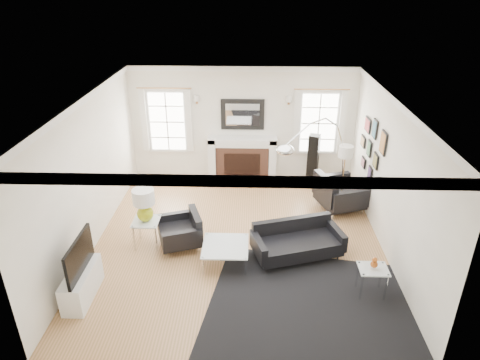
{
  "coord_description": "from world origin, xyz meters",
  "views": [
    {
      "loc": [
        0.25,
        -7.04,
        4.73
      ],
      "look_at": [
        0.02,
        0.3,
        1.17
      ],
      "focal_mm": 32.0,
      "sensor_mm": 36.0,
      "label": 1
    }
  ],
  "objects_px": {
    "fireplace": "(242,159)",
    "armchair_left": "(182,231)",
    "arc_floor_lamp": "(316,167)",
    "coffee_table": "(225,247)",
    "sofa": "(296,242)",
    "gourd_lamp": "(144,203)",
    "armchair_right": "(338,194)"
  },
  "relations": [
    {
      "from": "armchair_left",
      "to": "arc_floor_lamp",
      "type": "distance_m",
      "value": 2.92
    },
    {
      "from": "coffee_table",
      "to": "arc_floor_lamp",
      "type": "height_order",
      "value": "arc_floor_lamp"
    },
    {
      "from": "armchair_right",
      "to": "arc_floor_lamp",
      "type": "xyz_separation_m",
      "value": [
        -0.61,
        -0.53,
        0.88
      ]
    },
    {
      "from": "coffee_table",
      "to": "fireplace",
      "type": "bearing_deg",
      "value": 86.62
    },
    {
      "from": "armchair_right",
      "to": "gourd_lamp",
      "type": "height_order",
      "value": "gourd_lamp"
    },
    {
      "from": "coffee_table",
      "to": "arc_floor_lamp",
      "type": "relative_size",
      "value": 0.35
    },
    {
      "from": "fireplace",
      "to": "armchair_left",
      "type": "relative_size",
      "value": 1.67
    },
    {
      "from": "armchair_left",
      "to": "gourd_lamp",
      "type": "height_order",
      "value": "gourd_lamp"
    },
    {
      "from": "coffee_table",
      "to": "armchair_left",
      "type": "bearing_deg",
      "value": 149.13
    },
    {
      "from": "armchair_left",
      "to": "arc_floor_lamp",
      "type": "height_order",
      "value": "arc_floor_lamp"
    },
    {
      "from": "gourd_lamp",
      "to": "armchair_right",
      "type": "bearing_deg",
      "value": 21.34
    },
    {
      "from": "sofa",
      "to": "armchair_right",
      "type": "distance_m",
      "value": 2.04
    },
    {
      "from": "armchair_left",
      "to": "armchair_right",
      "type": "distance_m",
      "value": 3.54
    },
    {
      "from": "sofa",
      "to": "coffee_table",
      "type": "bearing_deg",
      "value": -168.07
    },
    {
      "from": "sofa",
      "to": "arc_floor_lamp",
      "type": "distance_m",
      "value": 1.62
    },
    {
      "from": "sofa",
      "to": "armchair_left",
      "type": "xyz_separation_m",
      "value": [
        -2.15,
        0.24,
        0.02
      ]
    },
    {
      "from": "sofa",
      "to": "coffee_table",
      "type": "xyz_separation_m",
      "value": [
        -1.29,
        -0.27,
        0.04
      ]
    },
    {
      "from": "coffee_table",
      "to": "armchair_right",
      "type": "bearing_deg",
      "value": 40.77
    },
    {
      "from": "armchair_left",
      "to": "armchair_right",
      "type": "height_order",
      "value": "armchair_right"
    },
    {
      "from": "armchair_left",
      "to": "coffee_table",
      "type": "xyz_separation_m",
      "value": [
        0.86,
        -0.51,
        0.02
      ]
    },
    {
      "from": "fireplace",
      "to": "arc_floor_lamp",
      "type": "distance_m",
      "value": 2.62
    },
    {
      "from": "armchair_right",
      "to": "arc_floor_lamp",
      "type": "distance_m",
      "value": 1.19
    },
    {
      "from": "fireplace",
      "to": "sofa",
      "type": "bearing_deg",
      "value": -71.47
    },
    {
      "from": "fireplace",
      "to": "arc_floor_lamp",
      "type": "relative_size",
      "value": 0.73
    },
    {
      "from": "fireplace",
      "to": "sofa",
      "type": "distance_m",
      "value": 3.42
    },
    {
      "from": "gourd_lamp",
      "to": "coffee_table",
      "type": "bearing_deg",
      "value": -18.46
    },
    {
      "from": "sofa",
      "to": "gourd_lamp",
      "type": "height_order",
      "value": "gourd_lamp"
    },
    {
      "from": "fireplace",
      "to": "armchair_left",
      "type": "height_order",
      "value": "fireplace"
    },
    {
      "from": "armchair_right",
      "to": "coffee_table",
      "type": "relative_size",
      "value": 1.53
    },
    {
      "from": "armchair_left",
      "to": "armchair_right",
      "type": "relative_size",
      "value": 0.82
    },
    {
      "from": "coffee_table",
      "to": "arc_floor_lamp",
      "type": "distance_m",
      "value": 2.46
    },
    {
      "from": "fireplace",
      "to": "armchair_left",
      "type": "xyz_separation_m",
      "value": [
        -1.06,
        -2.99,
        -0.23
      ]
    }
  ]
}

